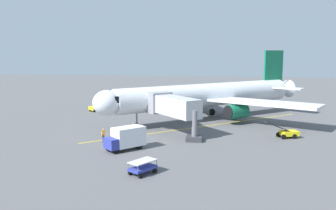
{
  "coord_description": "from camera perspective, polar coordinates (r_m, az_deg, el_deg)",
  "views": [
    {
      "loc": [
        -2.6,
        60.31,
        11.1
      ],
      "look_at": [
        6.08,
        5.61,
        3.0
      ],
      "focal_mm": 38.45,
      "sensor_mm": 36.0,
      "label": 1
    }
  ],
  "objects": [
    {
      "name": "baggage_cart_starboard_side",
      "position": [
        33.62,
        -4.04,
        -9.79
      ],
      "size": [
        2.57,
        2.95,
        1.27
      ],
      "color": "#2D3899",
      "rests_on": "ground"
    },
    {
      "name": "apron_lead_in_line",
      "position": [
        55.17,
        6.07,
        -3.33
      ],
      "size": [
        30.2,
        26.59,
        0.01
      ],
      "primitive_type": "cube",
      "rotation": [
        0.0,
        0.0,
        -0.85
      ],
      "color": "yellow",
      "rests_on": "ground"
    },
    {
      "name": "jet_bridge",
      "position": [
        49.79,
        0.38,
        -0.15
      ],
      "size": [
        9.07,
        9.87,
        5.4
      ],
      "color": "#B7B7BC",
      "rests_on": "ground"
    },
    {
      "name": "belt_loader_near_nose",
      "position": [
        49.73,
        18.36,
        -4.16
      ],
      "size": [
        4.71,
        2.72,
        2.32
      ],
      "color": "yellow",
      "rests_on": "ground"
    },
    {
      "name": "airplane",
      "position": [
        60.63,
        6.63,
        1.54
      ],
      "size": [
        33.57,
        32.46,
        11.5
      ],
      "color": "silver",
      "rests_on": "ground"
    },
    {
      "name": "ground_crew_marshaller",
      "position": [
        45.73,
        -10.21,
        -4.72
      ],
      "size": [
        0.47,
        0.43,
        1.71
      ],
      "color": "#23232D",
      "rests_on": "ground"
    },
    {
      "name": "box_truck_portside",
      "position": [
        41.65,
        -6.74,
        -5.23
      ],
      "size": [
        4.54,
        4.71,
        2.62
      ],
      "color": "#2D3899",
      "rests_on": "ground"
    },
    {
      "name": "tug_rear_apron",
      "position": [
        69.91,
        -11.34,
        -0.4
      ],
      "size": [
        2.5,
        2.75,
        1.5
      ],
      "color": "yellow",
      "rests_on": "ground"
    },
    {
      "name": "ground_plane",
      "position": [
        61.38,
        6.44,
        -2.15
      ],
      "size": [
        220.0,
        220.0,
        0.0
      ],
      "primitive_type": "plane",
      "color": "#565659"
    }
  ]
}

